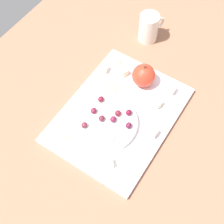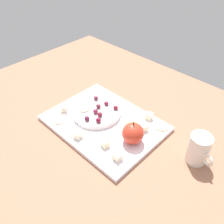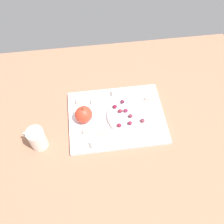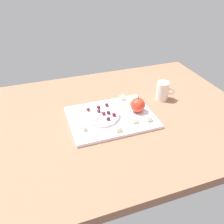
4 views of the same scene
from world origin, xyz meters
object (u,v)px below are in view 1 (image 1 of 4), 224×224
at_px(cheese_cube_3, 157,103).
at_px(grape_6, 129,125).
at_px(apple_whole, 144,76).
at_px(cracker_0, 110,87).
at_px(apple_slice_0, 107,136).
at_px(platter, 119,115).
at_px(cheese_cube_0, 108,164).
at_px(grape_1, 103,119).
at_px(cracker_3, 114,59).
at_px(grape_4, 118,113).
at_px(grape_3, 129,113).
at_px(cheese_cube_1, 104,69).
at_px(grape_0, 84,125).
at_px(cup, 149,28).
at_px(cheese_cube_2, 124,72).
at_px(cheese_cube_5, 153,133).
at_px(cheese_cube_4, 171,90).
at_px(cracker_1, 128,165).
at_px(serving_dish, 106,123).
at_px(cracker_2, 62,131).
at_px(grape_7, 101,99).
at_px(grape_2, 113,119).
at_px(grape_5, 94,111).

bearing_deg(cheese_cube_3, grape_6, 166.41).
xyz_separation_m(apple_whole, cracker_0, (-0.07, 0.08, -0.03)).
bearing_deg(apple_slice_0, platter, 10.37).
relative_size(cheese_cube_0, grape_1, 1.26).
relative_size(cracker_3, grape_1, 2.73).
distance_m(apple_whole, grape_4, 0.15).
bearing_deg(grape_3, cheese_cube_1, 56.39).
bearing_deg(apple_slice_0, grape_6, -31.96).
distance_m(cracker_3, grape_1, 0.24).
bearing_deg(platter, cheese_cube_3, -43.01).
bearing_deg(grape_0, cup, 4.30).
bearing_deg(cheese_cube_2, cheese_cube_5, -127.05).
xyz_separation_m(cheese_cube_2, cup, (0.19, 0.02, 0.02)).
distance_m(apple_whole, grape_0, 0.24).
xyz_separation_m(cheese_cube_4, cracker_1, (-0.27, -0.02, -0.01)).
bearing_deg(grape_6, cracker_3, 41.57).
height_order(serving_dish, cracker_0, serving_dish).
height_order(grape_0, grape_1, same).
xyz_separation_m(cracker_2, grape_7, (0.14, -0.04, 0.03)).
bearing_deg(grape_1, grape_6, -73.28).
height_order(serving_dish, cup, cup).
bearing_deg(cheese_cube_4, grape_1, 151.20).
xyz_separation_m(cheese_cube_3, cracker_0, (-0.02, 0.15, -0.01)).
height_order(cheese_cube_2, cracker_0, cheese_cube_2).
distance_m(cheese_cube_3, grape_0, 0.23).
relative_size(serving_dish, cheese_cube_3, 7.54).
bearing_deg(cracker_2, grape_2, -47.33).
bearing_deg(cheese_cube_4, cheese_cube_2, 97.53).
bearing_deg(serving_dish, cheese_cube_1, 35.65).
distance_m(cracker_2, grape_1, 0.12).
bearing_deg(cracker_1, cracker_3, 38.56).
relative_size(grape_2, grape_7, 1.00).
relative_size(cheese_cube_4, grape_1, 1.26).
height_order(platter, grape_0, grape_0).
height_order(serving_dish, grape_2, grape_2).
height_order(serving_dish, grape_1, grape_1).
relative_size(cheese_cube_4, grape_7, 1.26).
xyz_separation_m(cheese_cube_3, cup, (0.23, 0.16, 0.02)).
xyz_separation_m(cheese_cube_4, apple_slice_0, (-0.24, 0.07, 0.01)).
bearing_deg(grape_3, cup, 19.87).
xyz_separation_m(serving_dish, apple_whole, (0.18, -0.01, 0.03)).
bearing_deg(cracker_3, cheese_cube_1, 177.79).
height_order(cheese_cube_5, apple_slice_0, apple_slice_0).
bearing_deg(grape_4, cheese_cube_3, -36.46).
height_order(cheese_cube_2, cracker_1, cheese_cube_2).
relative_size(cracker_0, cracker_2, 1.00).
distance_m(cracker_0, grape_0, 0.16).
bearing_deg(cracker_0, grape_1, -155.40).
height_order(cracker_3, grape_5, grape_5).
xyz_separation_m(cheese_cube_1, grape_0, (-0.20, -0.07, 0.02)).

